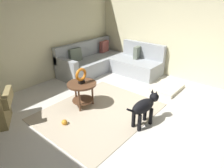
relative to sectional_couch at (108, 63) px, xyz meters
name	(u,v)px	position (x,y,z in m)	size (l,w,h in m)	color
ground_plane	(122,131)	(-1.99, -2.01, -0.34)	(6.00, 6.00, 0.10)	silver
wall_back	(24,33)	(-1.99, 0.93, 1.06)	(6.00, 0.12, 2.70)	beige
wall_right	(192,30)	(0.95, -2.01, 1.06)	(0.12, 6.00, 2.70)	beige
area_rug	(99,112)	(-1.84, -1.31, -0.29)	(2.30, 1.90, 0.01)	#BCAD93
sectional_couch	(108,63)	(0.00, 0.00, 0.00)	(2.20, 2.25, 0.88)	#9EA3A8
side_table	(82,89)	(-1.89, -0.90, 0.12)	(0.60, 0.60, 0.54)	brown
torus_sculpture	(81,75)	(-1.89, -0.90, 0.42)	(0.28, 0.08, 0.33)	black
dog_bed_mat	(167,88)	(-0.01, -1.93, -0.25)	(0.80, 0.60, 0.09)	beige
dog	(145,107)	(-1.63, -2.24, 0.09)	(0.84, 0.30, 0.63)	black
dog_toy_ball	(64,122)	(-2.57, -1.12, -0.24)	(0.11, 0.11, 0.11)	orange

